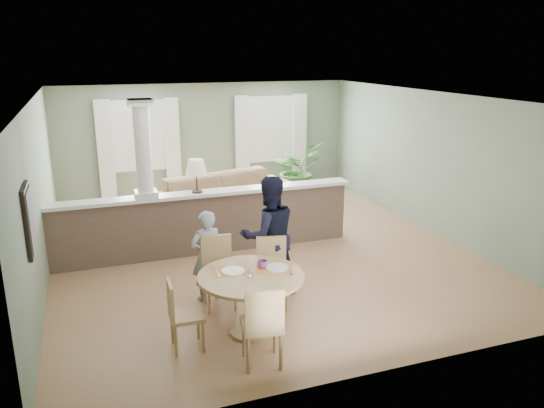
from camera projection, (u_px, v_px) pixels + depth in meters
name	position (u px, v px, depth m)	size (l,w,h in m)	color
ground	(260.00, 250.00, 9.48)	(8.00, 8.00, 0.00)	tan
room_shell	(247.00, 144.00, 9.53)	(7.02, 8.02, 2.71)	gray
pony_wall	(202.00, 215.00, 9.15)	(5.32, 0.38, 2.70)	brown
sofa	(226.00, 197.00, 11.19)	(3.09, 1.21, 0.90)	#9A7954
houseplant	(297.00, 169.00, 12.78)	(1.20, 1.04, 1.33)	#326327
dining_table	(251.00, 287.00, 6.54)	(1.31, 1.31, 0.90)	tan
chair_far_boy	(218.00, 268.00, 7.31)	(0.47, 0.47, 0.98)	tan
chair_far_man	(272.00, 269.00, 7.32)	(0.52, 0.52, 0.97)	tan
chair_near	(263.00, 323.00, 5.83)	(0.52, 0.52, 1.00)	tan
chair_side	(181.00, 312.00, 6.21)	(0.41, 0.41, 0.88)	tan
child_person	(207.00, 256.00, 7.44)	(0.48, 0.32, 1.32)	gray
man_person	(269.00, 236.00, 7.60)	(0.85, 0.66, 1.76)	black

